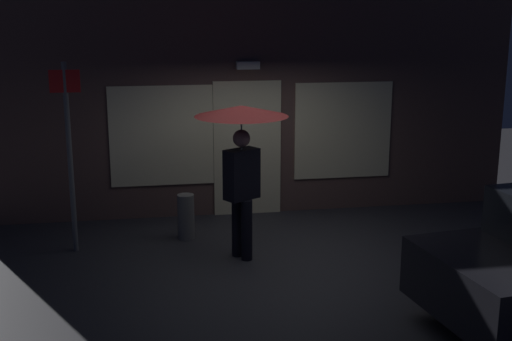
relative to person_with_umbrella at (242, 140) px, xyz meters
The scene contains 5 objects.
ground_plane 1.69m from the person_with_umbrella, 25.91° to the right, with size 18.00×18.00×0.00m, color #2D2D33.
building_facade 2.22m from the person_with_umbrella, 79.83° to the left, with size 8.94×0.48×4.00m.
person_with_umbrella is the anchor object (origin of this frame).
street_sign_post 2.36m from the person_with_umbrella, 164.24° to the left, with size 0.40×0.07×2.63m.
sidewalk_bollard 1.73m from the person_with_umbrella, 127.74° to the left, with size 0.25×0.25×0.67m, color slate.
Camera 1 is at (-1.61, -8.19, 3.27)m, focal length 46.23 mm.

